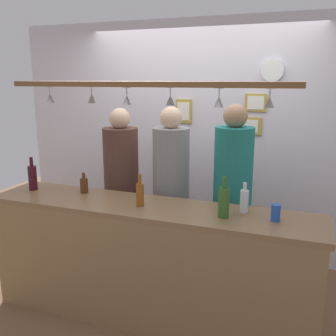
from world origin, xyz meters
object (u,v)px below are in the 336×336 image
object	(u,v)px
bottle_beer_amber_tall	(140,194)
wall_clock	(272,71)
bottle_wine_dark_red	(33,177)
person_left_brown_shirt	(121,177)
bottle_champagne_green	(224,202)
bottle_beer_brown_stubby	(84,185)
picture_frame_upper_small	(256,103)
person_middle_grey_shirt	(171,180)
person_right_teal_shirt	(233,184)
bottle_soda_clear	(244,200)
drink_can	(276,213)
picture_frame_crest	(184,111)
picture_frame_lower_pair	(247,126)

from	to	relation	value
bottle_beer_amber_tall	wall_clock	xyz separation A→B (m)	(0.81, 1.43, 0.96)
bottle_wine_dark_red	wall_clock	size ratio (longest dim) A/B	1.36
person_left_brown_shirt	bottle_champagne_green	world-z (taller)	person_left_brown_shirt
bottle_beer_brown_stubby	picture_frame_upper_small	bearing A→B (deg)	45.20
person_middle_grey_shirt	wall_clock	distance (m)	1.50
person_right_teal_shirt	bottle_soda_clear	xyz separation A→B (m)	(0.18, -0.49, 0.02)
bottle_wine_dark_red	drink_can	world-z (taller)	bottle_wine_dark_red
drink_can	bottle_wine_dark_red	bearing A→B (deg)	179.21
picture_frame_crest	wall_clock	world-z (taller)	wall_clock
person_right_teal_shirt	bottle_wine_dark_red	xyz separation A→B (m)	(-1.69, -0.56, 0.04)
bottle_beer_brown_stubby	wall_clock	distance (m)	2.15
person_middle_grey_shirt	picture_frame_upper_small	size ratio (longest dim) A/B	7.86
picture_frame_upper_small	drink_can	bearing A→B (deg)	-75.47
picture_frame_upper_small	picture_frame_crest	bearing A→B (deg)	180.00
bottle_wine_dark_red	bottle_beer_amber_tall	distance (m)	1.09
bottle_soda_clear	bottle_wine_dark_red	distance (m)	1.88
bottle_beer_brown_stubby	wall_clock	bearing A→B (deg)	41.89
bottle_beer_brown_stubby	bottle_beer_amber_tall	world-z (taller)	bottle_beer_amber_tall
bottle_champagne_green	picture_frame_lower_pair	xyz separation A→B (m)	(-0.08, 1.45, 0.37)
person_right_teal_shirt	picture_frame_upper_small	bearing A→B (deg)	86.02
drink_can	wall_clock	distance (m)	1.72
drink_can	wall_clock	size ratio (longest dim) A/B	0.55
picture_frame_lower_pair	drink_can	bearing A→B (deg)	-72.55
wall_clock	bottle_wine_dark_red	bearing A→B (deg)	-144.36
person_left_brown_shirt	drink_can	bearing A→B (deg)	-21.35
person_right_teal_shirt	person_left_brown_shirt	bearing A→B (deg)	180.00
person_left_brown_shirt	person_middle_grey_shirt	xyz separation A→B (m)	(0.52, -0.00, 0.02)
person_left_brown_shirt	bottle_beer_amber_tall	bearing A→B (deg)	-52.15
picture_frame_upper_small	person_right_teal_shirt	bearing A→B (deg)	-93.98
bottle_champagne_green	bottle_beer_brown_stubby	bearing A→B (deg)	172.28
picture_frame_crest	bottle_beer_amber_tall	bearing A→B (deg)	-85.38
bottle_soda_clear	drink_can	world-z (taller)	bottle_soda_clear
drink_can	bottle_champagne_green	bearing A→B (deg)	-170.85
person_left_brown_shirt	picture_frame_lower_pair	xyz separation A→B (m)	(1.08, 0.80, 0.46)
bottle_beer_brown_stubby	wall_clock	xyz separation A→B (m)	(1.42, 1.28, 0.98)
picture_frame_crest	bottle_champagne_green	bearing A→B (deg)	-61.67
bottle_beer_brown_stubby	picture_frame_crest	distance (m)	1.48
bottle_champagne_green	wall_clock	xyz separation A→B (m)	(0.14, 1.45, 0.94)
person_middle_grey_shirt	drink_can	bearing A→B (deg)	-30.73
person_right_teal_shirt	bottle_soda_clear	size ratio (longest dim) A/B	7.68
person_right_teal_shirt	picture_frame_upper_small	world-z (taller)	picture_frame_upper_small
person_right_teal_shirt	drink_can	size ratio (longest dim) A/B	14.48
bottle_soda_clear	bottle_beer_brown_stubby	distance (m)	1.40
bottle_beer_brown_stubby	person_left_brown_shirt	bearing A→B (deg)	76.03
person_middle_grey_shirt	bottle_champagne_green	distance (m)	0.91
person_left_brown_shirt	drink_can	world-z (taller)	person_left_brown_shirt
bottle_soda_clear	picture_frame_upper_small	size ratio (longest dim) A/B	1.05
person_right_teal_shirt	bottle_beer_amber_tall	xyz separation A→B (m)	(-0.61, -0.63, 0.02)
bottle_wine_dark_red	bottle_champagne_green	size ratio (longest dim) A/B	1.00
bottle_wine_dark_red	picture_frame_crest	world-z (taller)	picture_frame_crest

